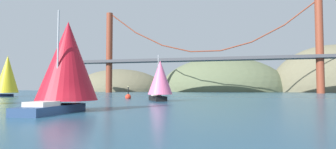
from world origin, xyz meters
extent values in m
plane|color=navy|center=(0.00, 0.00, 0.00)|extent=(360.00, 360.00, 0.00)
ellipsoid|color=#6B664C|center=(-55.00, 135.00, 0.00)|extent=(55.34, 44.00, 26.22)
ellipsoid|color=#5B6647|center=(5.00, 135.00, 0.00)|extent=(69.12, 44.00, 37.77)
ellipsoid|color=#6B664C|center=(60.00, 135.00, 0.00)|extent=(61.92, 44.00, 47.27)
cylinder|color=brown|center=(-42.67, 95.00, 17.77)|extent=(2.80, 2.80, 35.54)
cylinder|color=brown|center=(42.67, 95.00, 17.77)|extent=(2.80, 2.80, 35.54)
cube|color=#47474C|center=(0.00, 95.00, 13.71)|extent=(121.34, 6.00, 1.20)
cylinder|color=brown|center=(-36.58, 95.00, 30.93)|extent=(12.49, 0.50, 9.62)
cylinder|color=brown|center=(-24.38, 95.00, 23.25)|extent=(12.42, 0.50, 6.60)
cylinder|color=brown|center=(-12.19, 95.00, 18.63)|extent=(12.31, 0.50, 3.56)
cylinder|color=brown|center=(0.00, 95.00, 17.10)|extent=(12.19, 0.50, 0.50)
cylinder|color=brown|center=(12.19, 95.00, 18.63)|extent=(12.31, 0.50, 3.56)
cylinder|color=brown|center=(24.38, 95.00, 23.25)|extent=(12.42, 0.50, 6.60)
cylinder|color=brown|center=(36.58, 95.00, 30.93)|extent=(12.49, 0.50, 9.62)
cube|color=black|center=(-0.64, 24.19, 0.37)|extent=(4.25, 5.94, 0.74)
cube|color=beige|center=(-1.13, 25.12, 0.92)|extent=(2.02, 2.25, 0.36)
cylinder|color=#B2B2B7|center=(-0.36, 23.68, 3.97)|extent=(0.14, 0.14, 6.46)
cone|color=pink|center=(0.25, 22.55, 3.62)|extent=(5.07, 5.07, 5.17)
cube|color=white|center=(-34.47, 51.96, 0.31)|extent=(6.59, 5.63, 0.62)
cube|color=beige|center=(-35.44, 51.24, 0.80)|extent=(2.64, 2.52, 0.36)
cylinder|color=#B2B2B7|center=(-33.93, 52.36, 4.66)|extent=(0.14, 0.14, 8.08)
cone|color=red|center=(-32.74, 53.24, 4.26)|extent=(6.59, 6.59, 6.68)
cone|color=yellow|center=(-40.91, 36.58, 5.29)|extent=(7.04, 7.04, 8.82)
cube|color=navy|center=(-3.05, 1.43, 0.31)|extent=(2.67, 7.18, 0.63)
cube|color=beige|center=(-2.98, 0.17, 0.81)|extent=(1.85, 2.36, 0.36)
cylinder|color=#B2B2B7|center=(-3.10, 2.14, 4.57)|extent=(0.14, 0.14, 7.89)
cone|color=#B21423|center=(-3.19, 3.69, 4.42)|extent=(5.57, 5.57, 6.99)
sphere|color=red|center=(-8.21, 30.90, 0.30)|extent=(1.10, 1.10, 1.10)
cylinder|color=black|center=(-8.21, 30.90, 1.35)|extent=(0.20, 0.20, 1.60)
sphere|color=#F2EA99|center=(-8.21, 30.90, 2.27)|extent=(0.24, 0.24, 0.24)
camera|label=1|loc=(11.07, -17.91, 2.01)|focal=29.49mm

